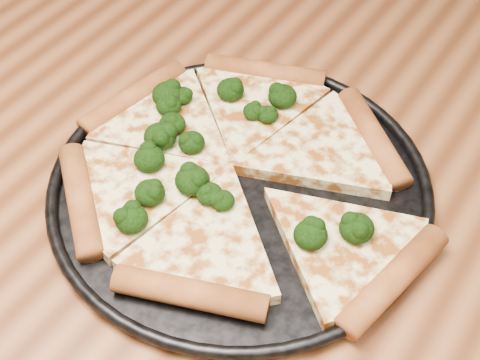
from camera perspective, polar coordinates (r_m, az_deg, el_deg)
The scene contains 4 objects.
dining_table at distance 0.70m, azimuth -0.91°, elevation -6.76°, with size 1.20×0.90×0.75m.
pizza_pan at distance 0.63m, azimuth -0.00°, elevation -0.51°, with size 0.34×0.34×0.02m.
pizza at distance 0.63m, azimuth -0.16°, elevation 0.75°, with size 0.35×0.32×0.02m.
broccoli_florets at distance 0.63m, azimuth -2.55°, elevation 2.31°, with size 0.26×0.23×0.02m.
Camera 1 is at (0.23, -0.33, 1.23)m, focal length 52.78 mm.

